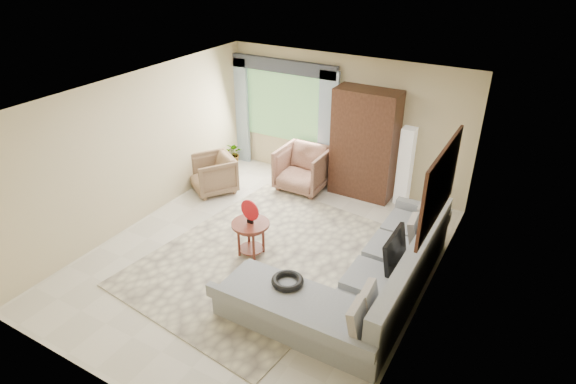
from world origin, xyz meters
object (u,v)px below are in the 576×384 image
Objects in this scene: armchair_left at (213,174)px; armoire at (365,144)px; sectional_sofa at (365,282)px; coffee_table at (251,238)px; tv_screen at (395,250)px; armchair_right at (303,169)px; potted_plant at (233,154)px; floor_lamp at (405,166)px.

armchair_left is 3.01m from armoire.
armoire is at bearing 113.06° from sectional_sofa.
coffee_table is 2.37m from armchair_left.
tv_screen is 2.27m from coffee_table.
armchair_right is at bearing -160.84° from armoire.
tv_screen is 4.28m from armchair_left.
armchair_right reaches higher than armchair_left.
potted_plant is at bearing 130.49° from coffee_table.
armchair_right is (-0.38, 2.42, 0.12)m from coffee_table.
coffee_table is 0.63× the size of armchair_right.
armoire reaches higher than coffee_table.
coffee_table is (-2.22, -0.25, -0.41)m from tv_screen.
sectional_sofa is at bearing -32.90° from potted_plant.
potted_plant is 0.37× the size of floor_lamp.
potted_plant is (-0.36, 1.17, -0.09)m from armchair_left.
sectional_sofa is at bearing 11.97° from armchair_left.
floor_lamp reaches higher than armchair_left.
coffee_table is at bearing 177.32° from sectional_sofa.
armoire is at bearing 18.57° from armchair_right.
potted_plant is 0.26× the size of armoire.
sectional_sofa is 0.62m from tv_screen.
potted_plant is at bearing 152.03° from tv_screen.
armchair_left reaches higher than potted_plant.
sectional_sofa is 4.99m from potted_plant.
coffee_table is at bearing -104.41° from armoire.
tv_screen is 0.35× the size of armoire.
armchair_right is (1.49, 0.98, 0.06)m from armchair_left.
floor_lamp is at bearing 4.29° from armoire.
coffee_table is at bearing -81.60° from armchair_right.
armoire is (2.59, 1.36, 0.68)m from armchair_left.
armchair_right is (-2.34, 2.51, 0.15)m from sectional_sofa.
sectional_sofa is 3.24m from armoire.
potted_plant is at bearing 147.10° from sectional_sofa.
armchair_right is at bearing -166.88° from floor_lamp.
floor_lamp reaches higher than coffee_table.
potted_plant is at bearing 141.09° from armchair_left.
armchair_left is at bearing 158.10° from sectional_sofa.
coffee_table is 0.28× the size of armoire.
armoire is (-1.23, 2.90, 0.77)m from sectional_sofa.
tv_screen is at bearing -75.01° from floor_lamp.
tv_screen reaches higher than potted_plant.
coffee_table is 3.44m from potted_plant.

